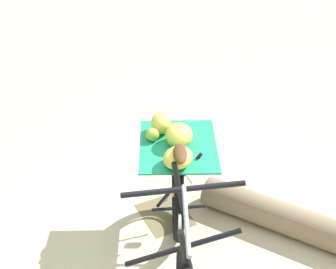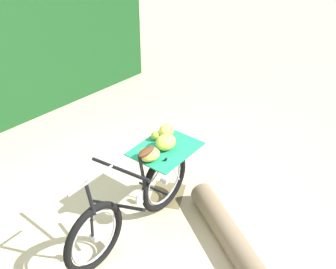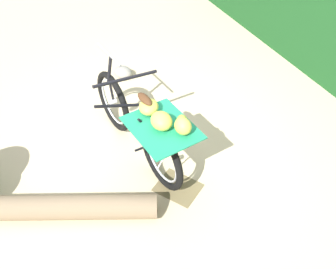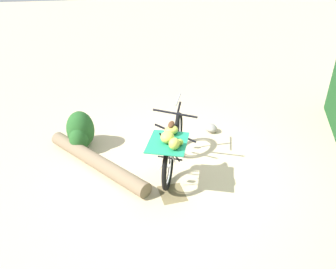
# 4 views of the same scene
# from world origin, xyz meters

# --- Properties ---
(ground_plane) EXTENTS (60.00, 60.00, 0.00)m
(ground_plane) POSITION_xyz_m (0.00, 0.00, 0.00)
(ground_plane) COLOR beige
(bicycle) EXTENTS (1.74, 1.03, 1.03)m
(bicycle) POSITION_xyz_m (0.05, 0.32, 0.48)
(bicycle) COLOR black
(bicycle) RESTS_ON ground_plane
(fallen_log) EXTENTS (2.11, 1.48, 0.24)m
(fallen_log) POSITION_xyz_m (0.48, 1.51, 0.12)
(fallen_log) COLOR #7F6B51
(fallen_log) RESTS_ON ground_plane
(shrub_cluster) EXTENTS (0.72, 0.50, 0.69)m
(shrub_cluster) POSITION_xyz_m (1.25, 1.71, 0.30)
(shrub_cluster) COLOR #235623
(shrub_cluster) RESTS_ON ground_plane
(path_stone) EXTENTS (0.26, 0.22, 0.16)m
(path_stone) POSITION_xyz_m (1.16, -0.82, 0.08)
(path_stone) COLOR gray
(path_stone) RESTS_ON ground_plane
(leaf_litter_patch) EXTENTS (0.44, 0.36, 0.01)m
(leaf_litter_patch) POSITION_xyz_m (-0.52, 0.49, 0.00)
(leaf_litter_patch) COLOR olive
(leaf_litter_patch) RESTS_ON ground_plane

